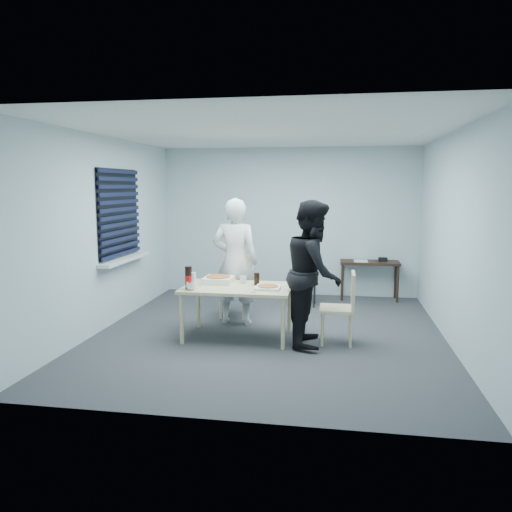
% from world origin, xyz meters
% --- Properties ---
extents(room, '(5.00, 5.00, 5.00)m').
position_xyz_m(room, '(-2.20, 0.40, 1.44)').
color(room, '#333237').
rests_on(room, ground).
extents(dining_table, '(1.37, 0.87, 0.67)m').
position_xyz_m(dining_table, '(-0.38, -0.23, 0.61)').
color(dining_table, beige).
rests_on(dining_table, ground).
extents(chair_far, '(0.42, 0.42, 0.89)m').
position_xyz_m(chair_far, '(-0.64, 0.88, 0.51)').
color(chair_far, beige).
rests_on(chair_far, ground).
extents(chair_right, '(0.42, 0.42, 0.89)m').
position_xyz_m(chair_right, '(0.96, -0.25, 0.51)').
color(chair_right, beige).
rests_on(chair_right, ground).
extents(person_white, '(0.65, 0.42, 1.77)m').
position_xyz_m(person_white, '(-0.54, 0.43, 0.89)').
color(person_white, silver).
rests_on(person_white, ground).
extents(person_black, '(0.47, 0.86, 1.77)m').
position_xyz_m(person_black, '(0.59, -0.31, 0.89)').
color(person_black, black).
rests_on(person_black, ground).
extents(side_table, '(0.99, 0.44, 0.66)m').
position_xyz_m(side_table, '(1.41, 2.28, 0.58)').
color(side_table, '#331B15').
rests_on(side_table, ground).
extents(stool, '(0.37, 0.37, 0.51)m').
position_xyz_m(stool, '(0.36, 1.66, 0.40)').
color(stool, black).
rests_on(stool, ground).
extents(backpack, '(0.30, 0.22, 0.42)m').
position_xyz_m(backpack, '(0.36, 1.65, 0.72)').
color(backpack, slate).
rests_on(backpack, stool).
extents(pizza_box_a, '(0.37, 0.37, 0.09)m').
position_xyz_m(pizza_box_a, '(-0.67, -0.04, 0.71)').
color(pizza_box_a, white).
rests_on(pizza_box_a, dining_table).
extents(pizza_box_b, '(0.30, 0.30, 0.04)m').
position_xyz_m(pizza_box_b, '(0.03, -0.32, 0.69)').
color(pizza_box_b, white).
rests_on(pizza_box_b, dining_table).
extents(mug_a, '(0.17, 0.17, 0.10)m').
position_xyz_m(mug_a, '(-0.89, -0.53, 0.72)').
color(mug_a, white).
rests_on(mug_a, dining_table).
extents(mug_b, '(0.10, 0.10, 0.09)m').
position_xyz_m(mug_b, '(-0.35, 0.01, 0.71)').
color(mug_b, white).
rests_on(mug_b, dining_table).
extents(cola_glass, '(0.09, 0.09, 0.16)m').
position_xyz_m(cola_glass, '(-0.15, -0.08, 0.75)').
color(cola_glass, black).
rests_on(cola_glass, dining_table).
extents(soda_bottle, '(0.09, 0.09, 0.28)m').
position_xyz_m(soda_bottle, '(-0.95, -0.46, 0.80)').
color(soda_bottle, black).
rests_on(soda_bottle, dining_table).
extents(plastic_cups, '(0.11, 0.11, 0.20)m').
position_xyz_m(plastic_cups, '(-0.90, -0.43, 0.77)').
color(plastic_cups, silver).
rests_on(plastic_cups, dining_table).
extents(rubber_band, '(0.07, 0.07, 0.00)m').
position_xyz_m(rubber_band, '(-0.11, -0.55, 0.67)').
color(rubber_band, red).
rests_on(rubber_band, dining_table).
extents(papers, '(0.29, 0.35, 0.01)m').
position_xyz_m(papers, '(1.26, 2.27, 0.66)').
color(papers, white).
rests_on(papers, side_table).
extents(black_box, '(0.16, 0.12, 0.06)m').
position_xyz_m(black_box, '(1.63, 2.32, 0.69)').
color(black_box, black).
rests_on(black_box, side_table).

